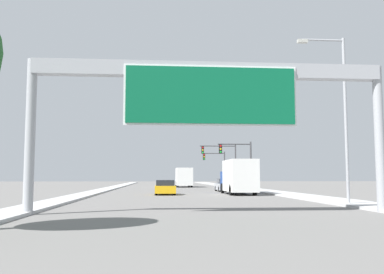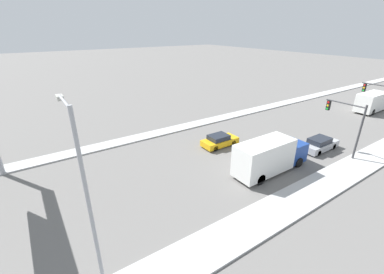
{
  "view_description": "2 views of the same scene",
  "coord_description": "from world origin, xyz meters",
  "px_view_note": "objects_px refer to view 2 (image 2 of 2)",
  "views": [
    {
      "loc": [
        -2.44,
        -1.71,
        1.7
      ],
      "look_at": [
        0.0,
        28.81,
        4.53
      ],
      "focal_mm": 40.0,
      "sensor_mm": 36.0,
      "label": 1
    },
    {
      "loc": [
        18.7,
        21.12,
        12.62
      ],
      "look_at": [
        0.38,
        33.45,
        3.12
      ],
      "focal_mm": 24.0,
      "sensor_mm": 36.0,
      "label": 2
    }
  ],
  "objects_px": {
    "car_far_left": "(320,144)",
    "car_mid_right": "(219,141)",
    "truck_box_secondary": "(269,156)",
    "traffic_light_near_intersection": "(348,120)",
    "truck_box_primary": "(373,102)",
    "street_lamp_right": "(86,194)"
  },
  "relations": [
    {
      "from": "street_lamp_right",
      "to": "car_far_left",
      "type": "bearing_deg",
      "value": 96.96
    },
    {
      "from": "car_far_left",
      "to": "car_mid_right",
      "type": "bearing_deg",
      "value": -129.33
    },
    {
      "from": "street_lamp_right",
      "to": "car_mid_right",
      "type": "bearing_deg",
      "value": 121.72
    },
    {
      "from": "car_far_left",
      "to": "car_mid_right",
      "type": "height_order",
      "value": "car_far_left"
    },
    {
      "from": "car_mid_right",
      "to": "street_lamp_right",
      "type": "relative_size",
      "value": 0.43
    },
    {
      "from": "truck_box_primary",
      "to": "traffic_light_near_intersection",
      "type": "relative_size",
      "value": 1.38
    },
    {
      "from": "truck_box_primary",
      "to": "truck_box_secondary",
      "type": "bearing_deg",
      "value": -83.09
    },
    {
      "from": "car_far_left",
      "to": "traffic_light_near_intersection",
      "type": "distance_m",
      "value": 3.84
    },
    {
      "from": "car_mid_right",
      "to": "truck_box_primary",
      "type": "height_order",
      "value": "truck_box_primary"
    },
    {
      "from": "car_far_left",
      "to": "car_mid_right",
      "type": "distance_m",
      "value": 11.05
    },
    {
      "from": "car_mid_right",
      "to": "traffic_light_near_intersection",
      "type": "bearing_deg",
      "value": 46.14
    },
    {
      "from": "car_far_left",
      "to": "street_lamp_right",
      "type": "height_order",
      "value": "street_lamp_right"
    },
    {
      "from": "truck_box_primary",
      "to": "traffic_light_near_intersection",
      "type": "xyz_separation_m",
      "value": [
        5.45,
        -19.68,
        2.34
      ]
    },
    {
      "from": "car_far_left",
      "to": "truck_box_primary",
      "type": "xyz_separation_m",
      "value": [
        -3.5,
        20.45,
        0.88
      ]
    },
    {
      "from": "truck_box_primary",
      "to": "car_mid_right",
      "type": "bearing_deg",
      "value": -96.88
    },
    {
      "from": "truck_box_secondary",
      "to": "traffic_light_near_intersection",
      "type": "relative_size",
      "value": 1.39
    },
    {
      "from": "traffic_light_near_intersection",
      "to": "truck_box_secondary",
      "type": "bearing_deg",
      "value": -101.98
    },
    {
      "from": "car_far_left",
      "to": "car_mid_right",
      "type": "relative_size",
      "value": 1.1
    },
    {
      "from": "car_mid_right",
      "to": "truck_box_secondary",
      "type": "height_order",
      "value": "truck_box_secondary"
    },
    {
      "from": "car_far_left",
      "to": "truck_box_secondary",
      "type": "relative_size",
      "value": 0.58
    },
    {
      "from": "car_mid_right",
      "to": "street_lamp_right",
      "type": "distance_m",
      "value": 19.75
    },
    {
      "from": "car_far_left",
      "to": "street_lamp_right",
      "type": "xyz_separation_m",
      "value": [
        3.02,
        -24.76,
        5.15
      ]
    }
  ]
}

